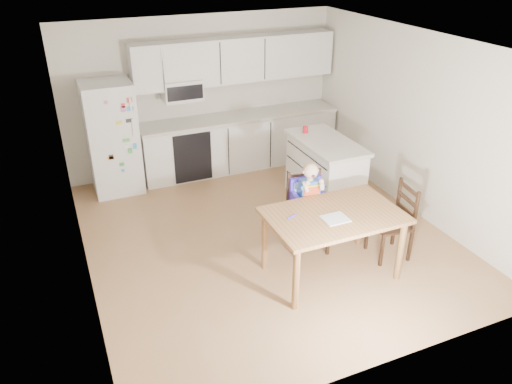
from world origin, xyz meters
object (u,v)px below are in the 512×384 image
Objects in this scene: refrigerator at (112,138)px; dining_table at (334,222)px; kitchen_island at (324,172)px; chair_side at (398,216)px; chair_booster at (308,197)px; red_cup at (305,129)px.

refrigerator reaches higher than dining_table.
kitchen_island is 0.88× the size of dining_table.
dining_table is 0.96m from chair_side.
refrigerator is 1.44× the size of chair_booster.
chair_booster is at bearing -116.58° from red_cup.
kitchen_island is 1.39× the size of chair_side.
chair_booster reaches higher than dining_table.
chair_booster is (0.01, 0.62, 0.01)m from dining_table.
kitchen_island reaches higher than chair_side.
dining_table is at bearing -117.32° from kitchen_island.
red_cup is 0.10× the size of chair_side.
chair_side is at bearing -82.70° from red_cup.
chair_side is (0.13, -1.54, 0.04)m from kitchen_island.
refrigerator is at bearing 133.47° from chair_booster.
chair_side is (0.94, -0.58, -0.17)m from chair_booster.
dining_table is (-0.69, -1.99, -0.33)m from red_cup.
red_cup is (-0.12, 0.41, 0.53)m from kitchen_island.
dining_table is at bearing -109.19° from red_cup.
kitchen_island is 1.55m from chair_side.
kitchen_island is at bearing 62.68° from dining_table.
dining_table is 1.28× the size of chair_booster.
chair_side reaches higher than dining_table.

